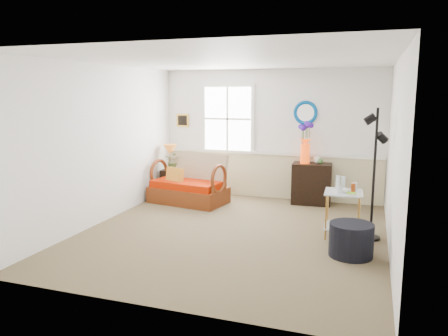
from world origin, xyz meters
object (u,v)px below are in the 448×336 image
(lamp_stand, at_px, (170,183))
(side_table, at_px, (343,214))
(ottoman, at_px, (351,240))
(floor_lamp, at_px, (374,175))
(cabinet, at_px, (312,183))
(loveseat, at_px, (188,179))

(lamp_stand, relative_size, side_table, 0.80)
(side_table, distance_m, ottoman, 0.81)
(floor_lamp, distance_m, ottoman, 1.13)
(floor_lamp, bearing_deg, side_table, 174.58)
(lamp_stand, height_order, side_table, side_table)
(lamp_stand, distance_m, cabinet, 2.92)
(cabinet, bearing_deg, ottoman, -75.07)
(lamp_stand, distance_m, side_table, 3.94)
(side_table, xyz_separation_m, ottoman, (0.17, -0.78, -0.12))
(lamp_stand, distance_m, floor_lamp, 4.36)
(side_table, relative_size, ottoman, 1.20)
(lamp_stand, bearing_deg, side_table, -23.53)
(cabinet, bearing_deg, lamp_stand, -177.58)
(loveseat, height_order, ottoman, loveseat)
(loveseat, distance_m, cabinet, 2.40)
(ottoman, bearing_deg, loveseat, 148.58)
(loveseat, xyz_separation_m, lamp_stand, (-0.61, 0.42, -0.20))
(lamp_stand, bearing_deg, loveseat, -34.76)
(cabinet, relative_size, side_table, 1.15)
(floor_lamp, bearing_deg, cabinet, 111.81)
(loveseat, xyz_separation_m, side_table, (3.00, -1.15, -0.13))
(side_table, bearing_deg, ottoman, -78.12)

